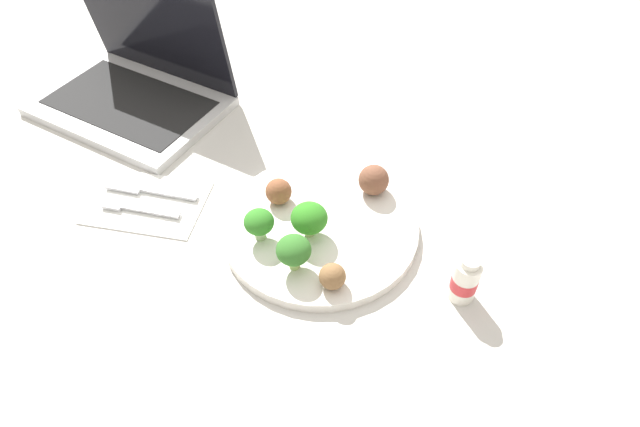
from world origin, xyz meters
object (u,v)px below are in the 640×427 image
fork (137,208)px  laptop (137,83)px  plate (320,227)px  meatball_mid_right (374,180)px  meatball_front_right (332,276)px  broccoli_floret_front_right (259,223)px  broccoli_floret_far_rim (294,251)px  meatball_near_rim (279,191)px  yogurt_bottle (465,280)px  napkin (147,202)px  knife (147,191)px  broccoli_floret_near_rim (309,218)px

fork → laptop: size_ratio=0.34×
plate → meatball_mid_right: 0.11m
meatball_front_right → laptop: size_ratio=0.10×
broccoli_floret_front_right → broccoli_floret_far_rim: (-0.06, 0.03, 0.00)m
meatball_front_right → fork: size_ratio=0.29×
broccoli_floret_front_right → meatball_front_right: bearing=157.6°
plate → meatball_front_right: size_ratio=8.03×
meatball_near_rim → fork: 0.21m
plate → meatball_near_rim: bearing=-19.5°
meatball_mid_right → yogurt_bottle: size_ratio=0.60×
broccoli_floret_far_rim → napkin: broccoli_floret_far_rim is taller
broccoli_floret_far_rim → meatball_near_rim: bearing=-60.8°
meatball_front_right → knife: 0.33m
meatball_front_right → broccoli_floret_near_rim: bearing=-53.6°
broccoli_floret_far_rim → meatball_front_right: broccoli_floret_far_rim is taller
plate → yogurt_bottle: size_ratio=3.73×
broccoli_floret_near_rim → napkin: 0.26m
broccoli_floret_near_rim → laptop: size_ratio=0.15×
broccoli_floret_front_right → meatball_mid_right: broccoli_floret_front_right is taller
broccoli_floret_near_rim → meatball_near_rim: 0.08m
napkin → fork: bearing=72.3°
meatball_near_rim → napkin: size_ratio=0.23×
broccoli_floret_far_rim → napkin: (0.26, -0.06, -0.05)m
knife → plate: bearing=-178.7°
meatball_front_right → broccoli_floret_far_rim: bearing=-13.4°
napkin → yogurt_bottle: yogurt_bottle is taller
meatball_mid_right → fork: meatball_mid_right is taller
meatball_mid_right → napkin: meatball_mid_right is taller
laptop → yogurt_bottle: bearing=157.0°
broccoli_floret_near_rim → broccoli_floret_far_rim: 0.06m
broccoli_floret_near_rim → laptop: bearing=-30.1°
broccoli_floret_front_right → meatball_front_right: (-0.12, 0.05, -0.01)m
plate → yogurt_bottle: (-0.21, 0.05, 0.03)m
plate → knife: 0.27m
knife → yogurt_bottle: bearing=174.3°
meatball_mid_right → yogurt_bottle: bearing=137.1°
meatball_near_rim → fork: size_ratio=0.32×
broccoli_floret_far_rim → meatball_front_right: (-0.06, 0.01, -0.02)m
meatball_front_right → laptop: 0.54m
plate → broccoli_floret_far_rim: (0.01, 0.08, 0.04)m
meatball_near_rim → laptop: (0.33, -0.18, 0.00)m
broccoli_floret_front_right → meatball_front_right: 0.13m
meatball_near_rim → yogurt_bottle: yogurt_bottle is taller
yogurt_bottle → broccoli_floret_near_rim: bearing=-8.1°
meatball_mid_right → meatball_near_rim: (0.13, 0.06, -0.00)m
plate → broccoli_floret_near_rim: broccoli_floret_near_rim is taller
broccoli_floret_front_right → broccoli_floret_near_rim: bearing=-158.1°
plate → laptop: (0.40, -0.21, 0.03)m
broccoli_floret_near_rim → meatball_front_right: size_ratio=1.52×
plate → broccoli_floret_front_right: (0.07, 0.05, 0.04)m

